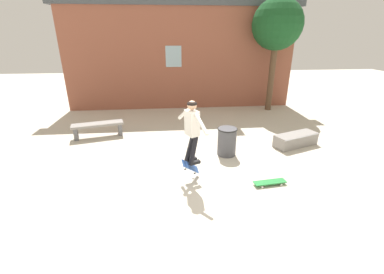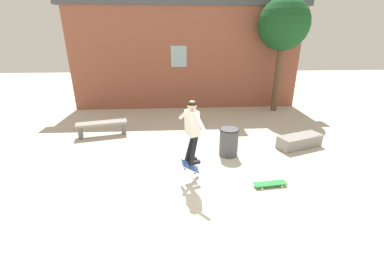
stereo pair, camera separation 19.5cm
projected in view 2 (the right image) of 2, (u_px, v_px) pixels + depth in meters
The scene contains 9 objects.
ground_plane at pixel (202, 196), 5.61m from camera, with size 40.00×40.00×0.00m, color beige.
building_backdrop at pixel (187, 54), 11.58m from camera, with size 10.87×0.52×5.95m.
tree_right at pixel (284, 25), 10.57m from camera, with size 2.10×2.10×4.72m.
park_bench at pixel (102, 126), 8.85m from camera, with size 1.73×0.82×0.49m.
skate_ledge at pixel (299, 141), 7.98m from camera, with size 1.52×0.97×0.39m.
trash_bin at pixel (229, 141), 7.36m from camera, with size 0.57×0.57×0.82m.
skater at pixel (192, 127), 5.75m from camera, with size 0.59×1.26×1.50m.
skateboard_flipping at pixel (190, 167), 6.08m from camera, with size 0.46×0.63×0.60m.
skateboard_resting at pixel (270, 184), 5.95m from camera, with size 0.80×0.30×0.08m.
Camera 2 is at (-0.51, -4.70, 3.30)m, focal length 24.00 mm.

